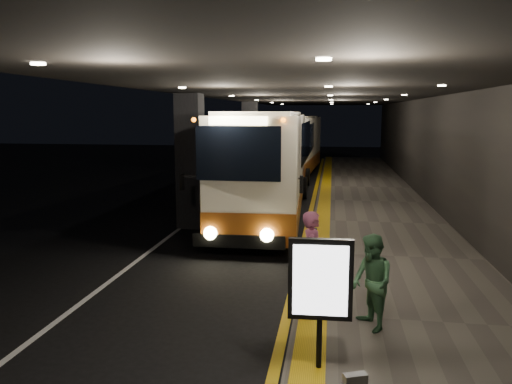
% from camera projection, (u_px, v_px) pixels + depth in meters
% --- Properties ---
extents(ground, '(90.00, 90.00, 0.00)m').
position_uv_depth(ground, '(205.00, 264.00, 12.63)').
color(ground, black).
extents(lane_line_white, '(0.12, 50.00, 0.01)m').
position_uv_depth(lane_line_white, '(191.00, 220.00, 17.78)').
color(lane_line_white, silver).
rests_on(lane_line_white, ground).
extents(kerb_stripe_yellow, '(0.18, 50.00, 0.01)m').
position_uv_depth(kerb_stripe_yellow, '(308.00, 224.00, 17.15)').
color(kerb_stripe_yellow, gold).
rests_on(kerb_stripe_yellow, ground).
extents(sidewalk, '(4.50, 50.00, 0.15)m').
position_uv_depth(sidewalk, '(379.00, 224.00, 16.78)').
color(sidewalk, '#514C44').
rests_on(sidewalk, ground).
extents(tactile_strip, '(0.50, 50.00, 0.01)m').
position_uv_depth(tactile_strip, '(323.00, 220.00, 17.06)').
color(tactile_strip, gold).
rests_on(tactile_strip, sidewalk).
extents(terminal_wall, '(0.10, 50.00, 6.00)m').
position_uv_depth(terminal_wall, '(455.00, 137.00, 15.99)').
color(terminal_wall, black).
rests_on(terminal_wall, ground).
extents(support_columns, '(0.80, 24.80, 4.40)m').
position_uv_depth(support_columns, '(190.00, 161.00, 16.41)').
color(support_columns, black).
rests_on(support_columns, ground).
extents(canopy, '(9.00, 50.00, 0.40)m').
position_uv_depth(canopy, '(315.00, 88.00, 16.41)').
color(canopy, black).
rests_on(canopy, support_columns).
extents(coach_main, '(2.93, 11.97, 3.71)m').
position_uv_depth(coach_main, '(268.00, 168.00, 18.23)').
color(coach_main, '#EEE5C8').
rests_on(coach_main, ground).
extents(coach_second, '(2.92, 11.23, 3.49)m').
position_uv_depth(coach_second, '(293.00, 149.00, 29.43)').
color(coach_second, '#EEE5C8').
rests_on(coach_second, ground).
extents(passenger_boarding, '(0.46, 0.68, 1.79)m').
position_uv_depth(passenger_boarding, '(313.00, 257.00, 9.53)').
color(passenger_boarding, '#B3537A').
rests_on(passenger_boarding, sidewalk).
extents(passenger_waiting_green, '(0.77, 0.92, 1.63)m').
position_uv_depth(passenger_waiting_green, '(372.00, 282.00, 8.36)').
color(passenger_waiting_green, '#3E7048').
rests_on(passenger_waiting_green, sidewalk).
extents(info_sign, '(0.91, 0.15, 1.91)m').
position_uv_depth(info_sign, '(320.00, 282.00, 6.97)').
color(info_sign, black).
rests_on(info_sign, sidewalk).
extents(stanchion_post, '(0.05, 0.05, 1.18)m').
position_uv_depth(stanchion_post, '(312.00, 256.00, 10.71)').
color(stanchion_post, black).
rests_on(stanchion_post, sidewalk).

